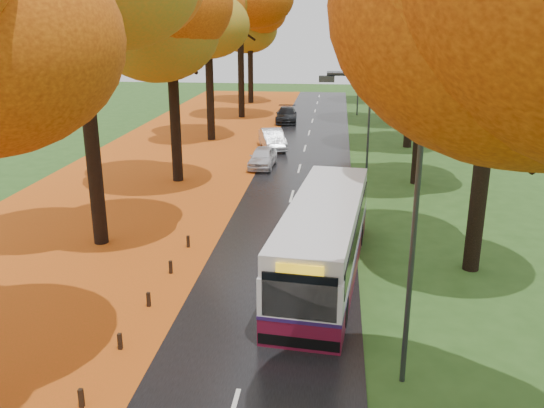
% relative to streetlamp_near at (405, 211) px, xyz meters
% --- Properties ---
extents(road, '(6.50, 90.00, 0.04)m').
position_rel_streetlamp_near_xyz_m(road, '(-3.95, 17.00, -4.69)').
color(road, black).
rests_on(road, ground).
extents(centre_line, '(0.12, 90.00, 0.01)m').
position_rel_streetlamp_near_xyz_m(centre_line, '(-3.95, 17.00, -4.67)').
color(centre_line, silver).
rests_on(centre_line, road).
extents(leaf_verge, '(12.00, 90.00, 0.02)m').
position_rel_streetlamp_near_xyz_m(leaf_verge, '(-12.95, 17.00, -4.70)').
color(leaf_verge, '#9C4C0E').
rests_on(leaf_verge, ground).
extents(leaf_drift, '(0.90, 90.00, 0.01)m').
position_rel_streetlamp_near_xyz_m(leaf_drift, '(-7.00, 17.00, -4.67)').
color(leaf_drift, '#CD4C15').
rests_on(leaf_drift, road).
extents(trees_left, '(9.20, 74.00, 13.88)m').
position_rel_streetlamp_near_xyz_m(trees_left, '(-11.13, 19.06, 4.82)').
color(trees_left, black).
rests_on(trees_left, ground).
extents(trees_right, '(9.30, 74.20, 13.96)m').
position_rel_streetlamp_near_xyz_m(trees_right, '(3.24, 18.91, 4.98)').
color(trees_right, black).
rests_on(trees_right, ground).
extents(streetlamp_near, '(2.45, 0.18, 8.00)m').
position_rel_streetlamp_near_xyz_m(streetlamp_near, '(0.00, 0.00, 0.00)').
color(streetlamp_near, '#333538').
rests_on(streetlamp_near, ground).
extents(streetlamp_mid, '(2.45, 0.18, 8.00)m').
position_rel_streetlamp_near_xyz_m(streetlamp_mid, '(0.00, 22.00, 0.00)').
color(streetlamp_mid, '#333538').
rests_on(streetlamp_mid, ground).
extents(streetlamp_far, '(2.45, 0.18, 8.00)m').
position_rel_streetlamp_near_xyz_m(streetlamp_far, '(0.00, 44.00, 0.00)').
color(streetlamp_far, '#333538').
rests_on(streetlamp_far, ground).
extents(bus, '(3.52, 10.86, 2.81)m').
position_rel_streetlamp_near_xyz_m(bus, '(-2.01, 6.31, -3.20)').
color(bus, '#5A0E22').
rests_on(bus, road).
extents(car_white, '(1.67, 3.83, 1.28)m').
position_rel_streetlamp_near_xyz_m(car_white, '(-6.30, 22.12, -4.03)').
color(car_white, silver).
rests_on(car_white, road).
extents(car_silver, '(2.62, 4.51, 1.40)m').
position_rel_streetlamp_near_xyz_m(car_silver, '(-6.30, 27.64, -3.97)').
color(car_silver, '#ADB0B5').
rests_on(car_silver, road).
extents(car_dark, '(2.13, 4.71, 1.34)m').
position_rel_streetlamp_near_xyz_m(car_dark, '(-6.30, 38.95, -4.00)').
color(car_dark, black).
rests_on(car_dark, road).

